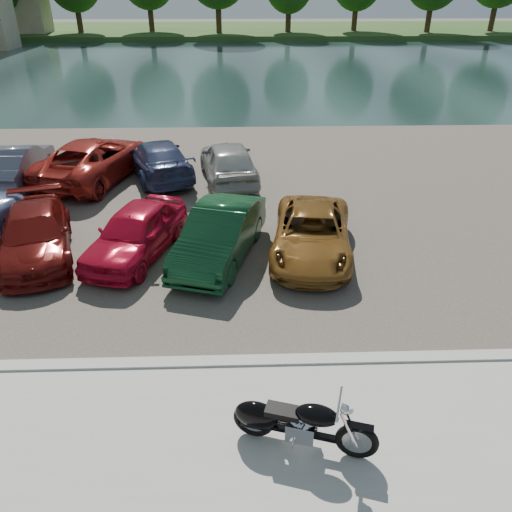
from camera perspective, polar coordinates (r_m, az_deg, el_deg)
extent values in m
plane|color=#595447|center=(8.71, 2.53, -21.01)|extent=(200.00, 200.00, 0.00)
cube|color=#AAA7A0|center=(8.07, 3.10, -26.23)|extent=(60.00, 6.00, 0.10)
cube|color=#AAA7A0|center=(10.06, 1.71, -11.99)|extent=(60.00, 0.30, 0.14)
cube|color=#48423A|center=(17.86, 0.00, 7.21)|extent=(60.00, 18.00, 0.04)
cube|color=#1A2E2D|center=(46.05, -1.26, 20.75)|extent=(120.00, 40.00, 0.00)
cube|color=#264318|center=(77.83, -1.61, 24.38)|extent=(120.00, 24.00, 0.60)
cube|color=tan|center=(76.71, -25.22, 24.37)|extent=(6.00, 4.00, 7.20)
cylinder|color=#3B2615|center=(76.19, -26.99, 23.42)|extent=(0.70, 0.70, 4.50)
cylinder|color=#3B2615|center=(74.52, -19.69, 24.84)|extent=(0.70, 0.70, 4.95)
cylinder|color=#3B2615|center=(73.94, -12.01, 25.92)|extent=(0.70, 0.70, 5.40)
cylinder|color=#3B2615|center=(70.28, -4.33, 26.45)|extent=(0.70, 0.70, 5.85)
cylinder|color=#3B2615|center=(71.96, 3.73, 25.99)|extent=(0.70, 0.70, 4.50)
cylinder|color=#3B2615|center=(74.69, 11.28, 25.84)|extent=(0.70, 0.70, 4.95)
cylinder|color=#3B2615|center=(74.41, 19.27, 25.07)|extent=(0.70, 0.70, 5.40)
cylinder|color=#3B2615|center=(79.10, 25.64, 24.30)|extent=(0.70, 0.70, 5.85)
torus|color=black|center=(8.35, 11.45, -20.02)|extent=(0.69, 0.31, 0.68)
torus|color=black|center=(8.49, -0.26, -18.21)|extent=(0.69, 0.31, 0.68)
cylinder|color=#B2B2B7|center=(8.35, 11.45, -20.02)|extent=(0.46, 0.19, 0.46)
cylinder|color=#B2B2B7|center=(8.49, -0.26, -18.21)|extent=(0.46, 0.19, 0.46)
cylinder|color=silver|center=(8.06, 10.56, -19.00)|extent=(0.33, 0.14, 0.63)
cylinder|color=silver|center=(8.19, 10.71, -17.97)|extent=(0.33, 0.14, 0.63)
cylinder|color=silver|center=(7.85, 9.47, -16.39)|extent=(0.25, 0.73, 0.04)
sphere|color=silver|center=(7.90, 10.17, -16.90)|extent=(0.20, 0.20, 0.16)
sphere|color=silver|center=(7.90, 10.69, -16.96)|extent=(0.14, 0.14, 0.11)
cube|color=black|center=(8.12, 11.67, -18.59)|extent=(0.47, 0.26, 0.06)
cube|color=black|center=(8.42, 5.50, -19.47)|extent=(1.18, 0.44, 0.08)
cube|color=silver|center=(8.37, 5.16, -19.10)|extent=(0.52, 0.44, 0.34)
cylinder|color=silver|center=(8.22, 5.95, -18.28)|extent=(0.29, 0.24, 0.27)
cylinder|color=silver|center=(8.24, 4.51, -18.06)|extent=(0.29, 0.24, 0.27)
ellipsoid|color=black|center=(8.09, 6.96, -17.61)|extent=(0.76, 0.54, 0.32)
cube|color=black|center=(8.18, 3.10, -17.30)|extent=(0.61, 0.43, 0.10)
ellipsoid|color=black|center=(8.39, 0.08, -17.72)|extent=(0.79, 0.53, 0.50)
cube|color=black|center=(8.45, -0.26, -17.98)|extent=(0.43, 0.29, 0.30)
cylinder|color=silver|center=(8.61, 3.26, -18.57)|extent=(1.08, 0.40, 0.09)
cylinder|color=silver|center=(8.55, 3.27, -18.21)|extent=(1.08, 0.40, 0.09)
cylinder|color=#B2B2B7|center=(8.43, 4.14, -20.87)|extent=(0.06, 0.14, 0.22)
imported|color=#5F110D|center=(14.64, -23.92, 2.25)|extent=(3.01, 4.73, 1.28)
imported|color=#B60C28|center=(13.80, -13.59, 2.67)|extent=(2.74, 4.32, 1.37)
imported|color=#103D1E|center=(13.28, -4.17, 2.49)|extent=(2.65, 4.53, 1.41)
imported|color=brown|center=(13.57, 6.41, 2.58)|extent=(2.70, 4.72, 1.24)
imported|color=#585A6A|center=(20.24, -25.81, 9.30)|extent=(1.80, 4.63, 1.50)
imported|color=#A4241B|center=(19.87, -18.01, 10.49)|extent=(3.92, 6.00, 1.53)
imported|color=navy|center=(19.52, -11.11, 10.82)|extent=(3.47, 5.14, 1.38)
imported|color=#9E9F9B|center=(18.68, -3.18, 10.73)|extent=(2.51, 4.73, 1.53)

